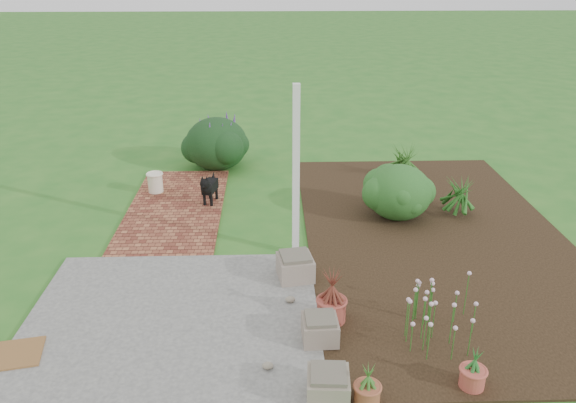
{
  "coord_description": "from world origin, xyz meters",
  "views": [
    {
      "loc": [
        -0.05,
        -7.16,
        4.01
      ],
      "look_at": [
        0.2,
        0.4,
        0.7
      ],
      "focal_mm": 35.0,
      "sensor_mm": 36.0,
      "label": 1
    }
  ],
  "objects_px": {
    "stone_trough_near": "(328,387)",
    "black_dog": "(209,186)",
    "cream_ceramic_urn": "(155,183)",
    "evergreen_shrub": "(399,191)"
  },
  "relations": [
    {
      "from": "stone_trough_near",
      "to": "cream_ceramic_urn",
      "type": "height_order",
      "value": "cream_ceramic_urn"
    },
    {
      "from": "stone_trough_near",
      "to": "evergreen_shrub",
      "type": "xyz_separation_m",
      "value": [
        1.57,
        4.17,
        0.31
      ]
    },
    {
      "from": "stone_trough_near",
      "to": "black_dog",
      "type": "height_order",
      "value": "black_dog"
    },
    {
      "from": "evergreen_shrub",
      "to": "cream_ceramic_urn",
      "type": "bearing_deg",
      "value": 164.36
    },
    {
      "from": "black_dog",
      "to": "evergreen_shrub",
      "type": "distance_m",
      "value": 3.23
    },
    {
      "from": "black_dog",
      "to": "evergreen_shrub",
      "type": "xyz_separation_m",
      "value": [
        3.17,
        -0.62,
        0.13
      ]
    },
    {
      "from": "stone_trough_near",
      "to": "cream_ceramic_urn",
      "type": "relative_size",
      "value": 1.15
    },
    {
      "from": "black_dog",
      "to": "evergreen_shrub",
      "type": "bearing_deg",
      "value": 1.77
    },
    {
      "from": "stone_trough_near",
      "to": "black_dog",
      "type": "bearing_deg",
      "value": 108.49
    },
    {
      "from": "cream_ceramic_urn",
      "to": "evergreen_shrub",
      "type": "relative_size",
      "value": 0.33
    }
  ]
}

